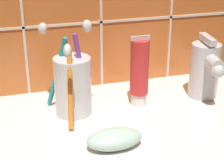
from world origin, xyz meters
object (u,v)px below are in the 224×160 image
object	(u,v)px
sink_faucet	(205,69)
toothbrush_cup	(72,84)
soap_bar	(114,139)
toothpaste_tube	(139,71)

from	to	relation	value
sink_faucet	toothbrush_cup	bearing A→B (deg)	-82.95
toothbrush_cup	soap_bar	xyz separation A→B (cm)	(3.82, -13.38, -4.29)
sink_faucet	soap_bar	size ratio (longest dim) A/B	1.41
toothbrush_cup	sink_faucet	distance (cm)	26.72
sink_faucet	toothpaste_tube	bearing A→B (deg)	-84.66
toothpaste_tube	soap_bar	world-z (taller)	toothpaste_tube
soap_bar	toothpaste_tube	bearing A→B (deg)	55.77
toothpaste_tube	soap_bar	xyz separation A→B (cm)	(-9.13, -13.42, -5.32)
toothbrush_cup	sink_faucet	xyz separation A→B (cm)	(26.71, -0.76, 0.24)
toothbrush_cup	soap_bar	distance (cm)	14.56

